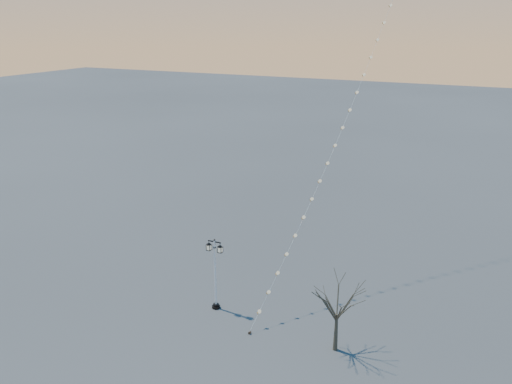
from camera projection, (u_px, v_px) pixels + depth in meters
The scene contains 4 objects.
ground at pixel (235, 324), 36.74m from camera, with size 300.00×300.00×0.00m, color #464647.
street_lamp at pixel (215, 270), 37.86m from camera, with size 1.36×0.60×5.36m.
bare_tree at pixel (337, 304), 32.91m from camera, with size 2.78×2.78×4.61m.
kite_train at pixel (358, 69), 41.90m from camera, with size 5.49×29.23×32.39m.
Camera 1 is at (15.18, -28.41, 19.89)m, focal length 37.83 mm.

